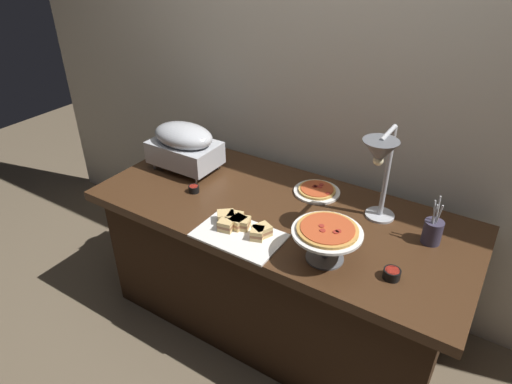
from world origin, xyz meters
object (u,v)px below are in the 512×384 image
at_px(pizza_plate_front, 317,191).
at_px(sauce_cup_near, 392,274).
at_px(sauce_cup_far, 194,189).
at_px(utensil_holder, 432,231).
at_px(sandwich_platter, 240,228).
at_px(pizza_plate_center, 327,234).
at_px(chafing_dish, 184,144).
at_px(heat_lamp, 380,160).

relative_size(pizza_plate_front, sauce_cup_near, 3.50).
relative_size(sauce_cup_far, utensil_holder, 0.25).
xyz_separation_m(sandwich_platter, sauce_cup_far, (-0.41, 0.17, -0.00)).
xyz_separation_m(pizza_plate_front, sandwich_platter, (-0.14, -0.51, 0.01)).
height_order(pizza_plate_center, utensil_holder, utensil_holder).
bearing_deg(pizza_plate_center, chafing_dish, 163.23).
bearing_deg(sauce_cup_near, pizza_plate_front, 141.11).
bearing_deg(chafing_dish, pizza_plate_front, 12.00).
distance_m(heat_lamp, utensil_holder, 0.41).
relative_size(chafing_dish, pizza_plate_front, 1.58).
bearing_deg(heat_lamp, chafing_dish, 179.15).
bearing_deg(chafing_dish, utensil_holder, 2.03).
xyz_separation_m(heat_lamp, sauce_cup_near, (0.19, -0.26, -0.35)).
distance_m(heat_lamp, sauce_cup_near, 0.47).
relative_size(chafing_dish, sandwich_platter, 0.97).
distance_m(pizza_plate_center, sauce_cup_near, 0.30).
relative_size(pizza_plate_front, utensil_holder, 1.06).
bearing_deg(pizza_plate_front, chafing_dish, -168.00).
height_order(heat_lamp, sandwich_platter, heat_lamp).
relative_size(pizza_plate_front, sauce_cup_far, 4.31).
distance_m(chafing_dish, sauce_cup_far, 0.30).
height_order(sauce_cup_near, utensil_holder, utensil_holder).
distance_m(sauce_cup_near, utensil_holder, 0.33).
distance_m(pizza_plate_front, utensil_holder, 0.62).
relative_size(chafing_dish, sauce_cup_near, 5.54).
xyz_separation_m(pizza_plate_front, sauce_cup_far, (-0.55, -0.34, 0.01)).
bearing_deg(sauce_cup_near, pizza_plate_center, -173.37).
relative_size(pizza_plate_center, sauce_cup_far, 5.21).
bearing_deg(pizza_plate_center, sandwich_platter, -174.28).
bearing_deg(chafing_dish, heat_lamp, -0.85).
bearing_deg(sauce_cup_far, pizza_plate_front, 31.74).
distance_m(chafing_dish, pizza_plate_center, 1.06).
relative_size(chafing_dish, heat_lamp, 0.81).
relative_size(sandwich_platter, utensil_holder, 1.73).
bearing_deg(pizza_plate_center, sauce_cup_near, 6.63).
bearing_deg(sauce_cup_far, sandwich_platter, -22.36).
bearing_deg(utensil_holder, pizza_plate_center, -134.36).
bearing_deg(sandwich_platter, heat_lamp, 33.76).
bearing_deg(chafing_dish, sandwich_platter, -29.62).
bearing_deg(sauce_cup_far, chafing_dish, 138.60).
bearing_deg(pizza_plate_center, utensil_holder, 45.64).
xyz_separation_m(chafing_dish, pizza_plate_front, (0.76, 0.16, -0.14)).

